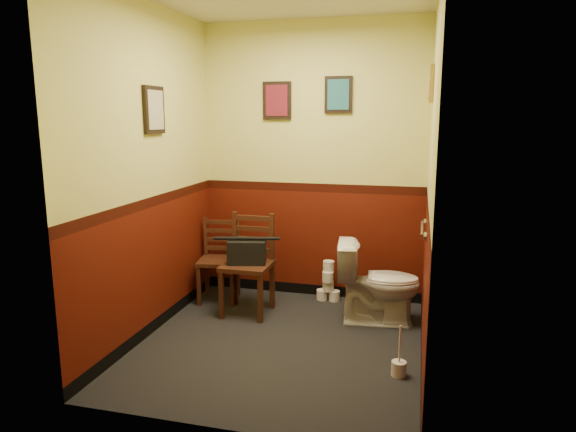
% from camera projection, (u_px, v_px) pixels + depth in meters
% --- Properties ---
extents(floor, '(2.20, 2.40, 0.00)m').
position_uv_depth(floor, '(280.00, 343.00, 4.14)').
color(floor, black).
rests_on(floor, ground).
extents(wall_back, '(2.20, 0.00, 2.70)m').
position_uv_depth(wall_back, '(312.00, 163.00, 5.02)').
color(wall_back, '#4C1108').
rests_on(wall_back, ground).
extents(wall_front, '(2.20, 0.00, 2.70)m').
position_uv_depth(wall_front, '(220.00, 202.00, 2.74)').
color(wall_front, '#4C1108').
rests_on(wall_front, ground).
extents(wall_left, '(0.00, 2.40, 2.70)m').
position_uv_depth(wall_left, '(149.00, 173.00, 4.15)').
color(wall_left, '#4C1108').
rests_on(wall_left, ground).
extents(wall_right, '(0.00, 2.40, 2.70)m').
position_uv_depth(wall_right, '(430.00, 181.00, 3.61)').
color(wall_right, '#4C1108').
rests_on(wall_right, ground).
extents(grab_bar, '(0.05, 0.56, 0.06)m').
position_uv_depth(grab_bar, '(423.00, 229.00, 3.93)').
color(grab_bar, silver).
rests_on(grab_bar, wall_right).
extents(framed_print_back_a, '(0.28, 0.04, 0.36)m').
position_uv_depth(framed_print_back_a, '(277.00, 101.00, 4.97)').
color(framed_print_back_a, black).
rests_on(framed_print_back_a, wall_back).
extents(framed_print_back_b, '(0.26, 0.04, 0.34)m').
position_uv_depth(framed_print_back_b, '(338.00, 95.00, 4.81)').
color(framed_print_back_b, black).
rests_on(framed_print_back_b, wall_back).
extents(framed_print_left, '(0.04, 0.30, 0.38)m').
position_uv_depth(framed_print_left, '(154.00, 110.00, 4.14)').
color(framed_print_left, black).
rests_on(framed_print_left, wall_left).
extents(framed_print_right, '(0.04, 0.34, 0.28)m').
position_uv_depth(framed_print_right, '(431.00, 84.00, 4.05)').
color(framed_print_right, olive).
rests_on(framed_print_right, wall_right).
extents(toilet, '(0.77, 0.49, 0.72)m').
position_uv_depth(toilet, '(378.00, 283.00, 4.50)').
color(toilet, white).
rests_on(toilet, floor).
extents(toilet_brush, '(0.10, 0.10, 0.38)m').
position_uv_depth(toilet_brush, '(399.00, 367.00, 3.61)').
color(toilet_brush, silver).
rests_on(toilet_brush, floor).
extents(chair_left, '(0.43, 0.43, 0.80)m').
position_uv_depth(chair_left, '(219.00, 260.00, 5.07)').
color(chair_left, '#472315').
rests_on(chair_left, floor).
extents(chair_right, '(0.43, 0.43, 0.92)m').
position_uv_depth(chair_right, '(249.00, 264.00, 4.72)').
color(chair_right, '#472315').
rests_on(chair_right, floor).
extents(handbag, '(0.37, 0.24, 0.25)m').
position_uv_depth(handbag, '(247.00, 252.00, 4.66)').
color(handbag, black).
rests_on(handbag, chair_right).
extents(tp_stack, '(0.23, 0.14, 0.40)m').
position_uv_depth(tp_stack, '(328.00, 284.00, 5.07)').
color(tp_stack, silver).
rests_on(tp_stack, floor).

